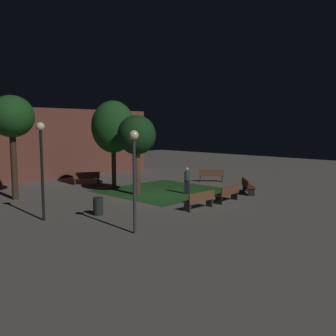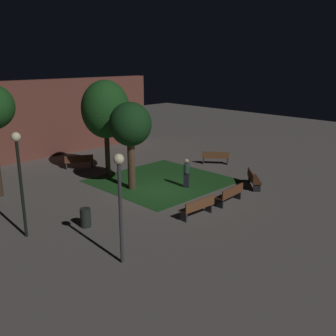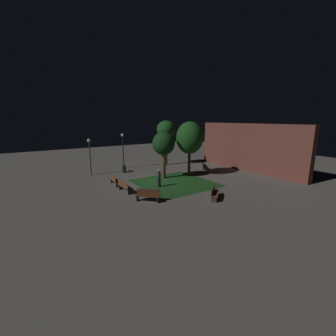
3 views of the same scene
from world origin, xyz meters
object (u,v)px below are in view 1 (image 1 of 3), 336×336
(lamp_post_path_center, at_px, (41,154))
(pedestrian, at_px, (187,180))
(bench_corner, at_px, (211,175))
(lamp_post_near_wall, at_px, (134,163))
(tree_lawn_side, at_px, (12,118))
(bench_lawn_edge, at_px, (247,186))
(trash_bin, at_px, (98,206))
(bench_front_right, at_px, (228,193))
(tree_left_canopy, at_px, (137,136))
(bench_front_left, at_px, (200,200))
(tree_back_left, at_px, (113,127))
(bench_back_row, at_px, (87,178))

(lamp_post_path_center, relative_size, pedestrian, 2.62)
(bench_corner, bearing_deg, lamp_post_near_wall, -154.86)
(tree_lawn_side, bearing_deg, bench_lawn_edge, -38.41)
(bench_corner, bearing_deg, trash_bin, -168.23)
(tree_lawn_side, bearing_deg, bench_front_right, -49.83)
(tree_left_canopy, distance_m, trash_bin, 6.00)
(bench_front_left, height_order, tree_back_left, tree_back_left)
(bench_front_right, xyz_separation_m, bench_back_row, (-1.80, 10.63, 0.00))
(lamp_post_near_wall, bearing_deg, pedestrian, 27.53)
(bench_front_left, height_order, trash_bin, bench_front_left)
(pedestrian, bearing_deg, tree_back_left, 110.09)
(bench_back_row, distance_m, bench_corner, 8.96)
(bench_back_row, relative_size, lamp_post_path_center, 0.43)
(tree_left_canopy, relative_size, pedestrian, 2.92)
(bench_back_row, distance_m, lamp_post_path_center, 10.23)
(bench_front_left, height_order, pedestrian, pedestrian)
(tree_lawn_side, bearing_deg, bench_back_row, 16.08)
(bench_corner, bearing_deg, bench_back_row, 141.71)
(tree_left_canopy, height_order, lamp_post_path_center, tree_left_canopy)
(bench_corner, height_order, lamp_post_near_wall, lamp_post_near_wall)
(lamp_post_path_center, bearing_deg, bench_lawn_edge, -13.87)
(tree_left_canopy, bearing_deg, bench_front_right, -68.64)
(pedestrian, bearing_deg, lamp_post_near_wall, -152.47)
(tree_left_canopy, bearing_deg, tree_back_left, 79.77)
(bench_lawn_edge, xyz_separation_m, tree_lawn_side, (-10.51, 8.33, 4.02))
(bench_lawn_edge, bearing_deg, tree_left_canopy, 137.91)
(bench_front_left, relative_size, bench_front_right, 1.00)
(bench_corner, height_order, tree_left_canopy, tree_left_canopy)
(bench_front_right, height_order, tree_lawn_side, tree_lawn_side)
(bench_back_row, distance_m, lamp_post_near_wall, 12.87)
(bench_front_right, height_order, lamp_post_path_center, lamp_post_path_center)
(tree_lawn_side, bearing_deg, trash_bin, -80.65)
(bench_corner, relative_size, tree_lawn_side, 0.30)
(tree_back_left, bearing_deg, pedestrian, -69.91)
(tree_left_canopy, bearing_deg, bench_back_row, 88.04)
(bench_front_left, bearing_deg, bench_lawn_edge, 6.78)
(bench_corner, relative_size, lamp_post_near_wall, 0.44)
(tree_back_left, relative_size, pedestrian, 3.53)
(bench_front_left, distance_m, bench_back_row, 10.65)
(bench_lawn_edge, bearing_deg, bench_front_left, -173.22)
(bench_front_right, relative_size, lamp_post_near_wall, 0.47)
(bench_corner, distance_m, lamp_post_near_wall, 14.01)
(bench_corner, relative_size, tree_back_left, 0.30)
(bench_back_row, relative_size, pedestrian, 1.13)
(bench_corner, bearing_deg, pedestrian, -158.71)
(bench_front_right, bearing_deg, trash_bin, 158.05)
(bench_front_right, height_order, trash_bin, bench_front_right)
(lamp_post_near_wall, bearing_deg, bench_front_left, 9.18)
(bench_front_right, distance_m, lamp_post_near_wall, 7.66)
(bench_front_right, bearing_deg, lamp_post_path_center, 158.08)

